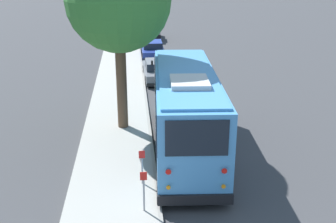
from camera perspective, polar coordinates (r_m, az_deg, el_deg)
name	(u,v)px	position (r m, az deg, el deg)	size (l,w,h in m)	color
ground_plane	(188,150)	(18.13, 2.78, -5.22)	(160.00, 160.00, 0.00)	#3D3D3F
sidewalk_slab	(114,151)	(17.96, -7.27, -5.36)	(80.00, 3.04, 0.15)	#A3A099
curb_strip	(152,150)	(17.96, -2.17, -5.20)	(80.00, 0.14, 0.15)	gray
shuttle_bus	(186,108)	(17.27, 2.39, 0.50)	(9.39, 2.96, 3.63)	#4C93D1
parked_sedan_gray	(156,71)	(28.26, -1.58, 5.57)	(4.50, 1.77, 1.29)	slate
parked_sedan_blue	(153,49)	(34.82, -2.08, 8.40)	(4.39, 1.83, 1.28)	navy
parked_sedan_black	(151,33)	(42.22, -2.25, 10.57)	(4.60, 1.98, 1.33)	black
sign_post_near	(144,191)	(13.50, -3.30, -10.70)	(0.06, 0.22, 1.39)	gray
sign_post_far	(142,167)	(15.02, -3.53, -7.49)	(0.06, 0.22, 1.29)	gray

